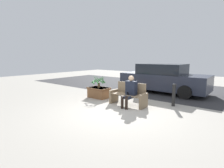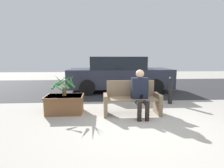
{
  "view_description": "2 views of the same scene",
  "coord_description": "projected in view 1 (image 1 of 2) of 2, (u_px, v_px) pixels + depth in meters",
  "views": [
    {
      "loc": [
        3.49,
        -4.51,
        1.83
      ],
      "look_at": [
        -0.98,
        1.04,
        0.74
      ],
      "focal_mm": 28.0,
      "sensor_mm": 36.0,
      "label": 1
    },
    {
      "loc": [
        -0.97,
        -3.34,
        1.45
      ],
      "look_at": [
        -0.65,
        1.22,
        0.77
      ],
      "focal_mm": 28.0,
      "sensor_mm": 36.0,
      "label": 2
    }
  ],
  "objects": [
    {
      "name": "planter_box",
      "position": [
        99.0,
        92.0,
        8.01
      ],
      "size": [
        0.97,
        0.65,
        0.47
      ],
      "color": "brown",
      "rests_on": "ground_plane"
    },
    {
      "name": "person_seated",
      "position": [
        130.0,
        90.0,
        6.46
      ],
      "size": [
        0.41,
        0.62,
        1.17
      ],
      "color": "black",
      "rests_on": "ground_plane"
    },
    {
      "name": "bollard_post",
      "position": [
        174.0,
        94.0,
        6.58
      ],
      "size": [
        0.14,
        0.14,
        0.86
      ],
      "color": "black",
      "rests_on": "ground_plane"
    },
    {
      "name": "potted_plant",
      "position": [
        99.0,
        80.0,
        7.94
      ],
      "size": [
        0.67,
        0.7,
        0.59
      ],
      "color": "brown",
      "rests_on": "planter_box"
    },
    {
      "name": "parked_car",
      "position": [
        163.0,
        78.0,
        9.2
      ],
      "size": [
        4.39,
        1.98,
        1.5
      ],
      "color": "#232838",
      "rests_on": "ground_plane"
    },
    {
      "name": "ground_plane",
      "position": [
        115.0,
        112.0,
        5.91
      ],
      "size": [
        30.0,
        30.0,
        0.0
      ],
      "primitive_type": "plane",
      "color": "#9E998E"
    },
    {
      "name": "road_surface",
      "position": [
        172.0,
        90.0,
        10.04
      ],
      "size": [
        20.0,
        6.0,
        0.01
      ],
      "primitive_type": "cube",
      "color": "#2D2D30",
      "rests_on": "ground_plane"
    },
    {
      "name": "bench",
      "position": [
        129.0,
        95.0,
        6.75
      ],
      "size": [
        1.45,
        0.52,
        0.86
      ],
      "color": "#7A664C",
      "rests_on": "ground_plane"
    }
  ]
}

